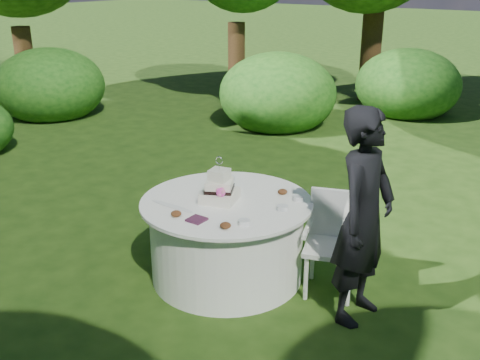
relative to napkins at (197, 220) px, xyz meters
The scene contains 9 objects.
ground 0.92m from the napkins, 96.64° to the left, with size 80.00×80.00×0.00m, color #1B370F.
napkins is the anchor object (origin of this frame).
feather_plume 0.37m from the napkins, 164.47° to the left, with size 0.48×0.07×0.01m, color silver.
guest 1.35m from the napkins, 26.62° to the left, with size 0.65×0.43×1.78m, color black.
table 0.63m from the napkins, 96.64° to the left, with size 1.56×1.56×0.77m.
cake 0.47m from the napkins, 102.62° to the left, with size 0.37×0.37×0.42m.
chair 1.23m from the napkins, 46.52° to the left, with size 0.58×0.58×0.91m.
votives 0.68m from the napkins, 69.59° to the left, with size 0.91×0.87×0.04m.
petal_cups 0.32m from the napkins, 68.11° to the left, with size 0.57×1.04×0.05m.
Camera 1 is at (2.80, -3.74, 2.72)m, focal length 42.00 mm.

